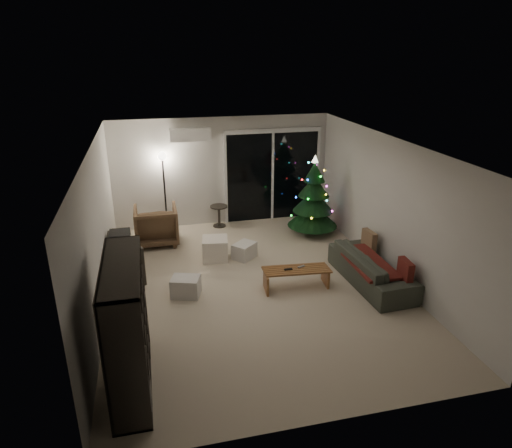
% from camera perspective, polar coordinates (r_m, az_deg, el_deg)
% --- Properties ---
extents(room, '(6.50, 7.51, 2.60)m').
position_cam_1_polar(room, '(9.15, 0.44, 2.62)').
color(room, beige).
rests_on(room, ground).
extents(bookshelf, '(0.78, 1.71, 1.66)m').
position_cam_1_polar(bookshelf, '(5.78, -17.86, -12.44)').
color(bookshelf, black).
rests_on(bookshelf, floor).
extents(media_cabinet, '(0.80, 1.22, 0.71)m').
position_cam_1_polar(media_cabinet, '(8.66, -16.36, -4.11)').
color(media_cabinet, black).
rests_on(media_cabinet, floor).
extents(stereo, '(0.36, 0.43, 0.15)m').
position_cam_1_polar(stereo, '(8.49, -16.66, -1.47)').
color(stereo, black).
rests_on(stereo, media_cabinet).
extents(armchair, '(0.88, 0.91, 0.82)m').
position_cam_1_polar(armchair, '(9.90, -12.35, -0.14)').
color(armchair, brown).
rests_on(armchair, floor).
extents(ottoman, '(0.56, 0.56, 0.44)m').
position_cam_1_polar(ottoman, '(9.05, -5.12, -3.10)').
color(ottoman, beige).
rests_on(ottoman, floor).
extents(cardboard_box_a, '(0.55, 0.48, 0.33)m').
position_cam_1_polar(cardboard_box_a, '(7.85, -8.77, -7.75)').
color(cardboard_box_a, beige).
rests_on(cardboard_box_a, floor).
extents(cardboard_box_b, '(0.55, 0.54, 0.31)m').
position_cam_1_polar(cardboard_box_b, '(9.09, -1.47, -3.35)').
color(cardboard_box_b, beige).
rests_on(cardboard_box_b, floor).
extents(side_table, '(0.51, 0.51, 0.50)m').
position_cam_1_polar(side_table, '(10.69, -4.63, 1.00)').
color(side_table, black).
rests_on(side_table, floor).
extents(floor_lamp, '(0.28, 0.28, 1.75)m').
position_cam_1_polar(floor_lamp, '(10.46, -11.31, 3.79)').
color(floor_lamp, black).
rests_on(floor_lamp, floor).
extents(sofa, '(0.87, 2.01, 0.58)m').
position_cam_1_polar(sofa, '(8.36, 14.26, -5.35)').
color(sofa, '#2B2D29').
rests_on(sofa, floor).
extents(sofa_throw, '(0.62, 1.42, 0.05)m').
position_cam_1_polar(sofa_throw, '(8.26, 13.72, -4.64)').
color(sofa_throw, maroon).
rests_on(sofa_throw, sofa).
extents(cushion_a, '(0.15, 0.39, 0.38)m').
position_cam_1_polar(cushion_a, '(8.89, 13.95, -2.01)').
color(cushion_a, '#7E634A').
rests_on(cushion_a, sofa).
extents(cushion_b, '(0.14, 0.39, 0.38)m').
position_cam_1_polar(cushion_b, '(7.88, 18.17, -5.61)').
color(cushion_b, maroon).
rests_on(cushion_b, sofa).
extents(coffee_table, '(1.18, 0.50, 0.36)m').
position_cam_1_polar(coffee_table, '(8.02, 5.05, -6.76)').
color(coffee_table, brown).
rests_on(coffee_table, floor).
extents(remote_a, '(0.14, 0.04, 0.02)m').
position_cam_1_polar(remote_a, '(7.89, 4.06, -5.66)').
color(remote_a, black).
rests_on(remote_a, coffee_table).
extents(remote_b, '(0.14, 0.08, 0.02)m').
position_cam_1_polar(remote_b, '(8.01, 5.67, -5.30)').
color(remote_b, slate).
rests_on(remote_b, coffee_table).
extents(christmas_tree, '(1.36, 1.36, 1.79)m').
position_cam_1_polar(christmas_tree, '(10.09, 7.21, 3.54)').
color(christmas_tree, black).
rests_on(christmas_tree, floor).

